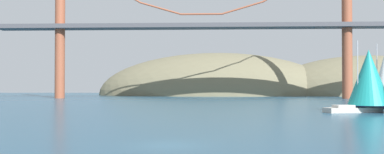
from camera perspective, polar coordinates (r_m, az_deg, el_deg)
The scene contains 5 objects.
ground_plane at distance 27.77m, azimuth -2.94°, elevation -8.92°, with size 360.00×360.00×0.00m, color navy.
headland_right at distance 172.27m, azimuth 21.95°, elevation -2.23°, with size 75.51×44.00×29.18m, color #6B664C.
headland_center at distance 162.44m, azimuth 3.31°, elevation -2.38°, with size 88.35×44.00×31.35m, color #6B664C.
suspension_bridge at distance 123.65m, azimuth 1.25°, elevation 7.08°, with size 116.87×6.00×44.28m.
sailboat_teal_sail at distance 65.59m, azimuth 22.01°, elevation -0.24°, with size 10.21×7.15×10.01m.
Camera 1 is at (2.59, -27.38, 3.81)m, focal length 40.79 mm.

